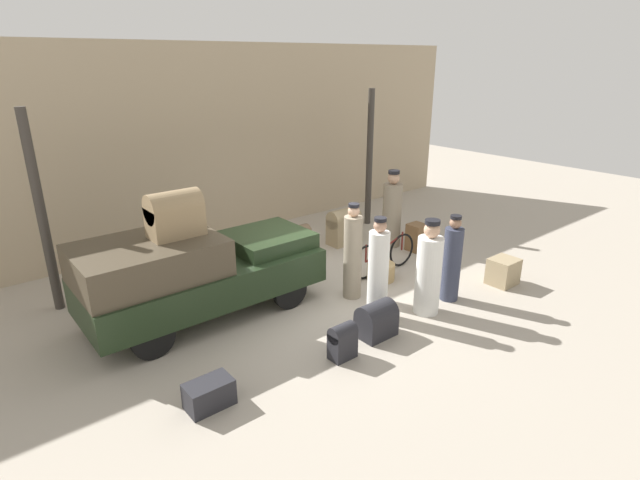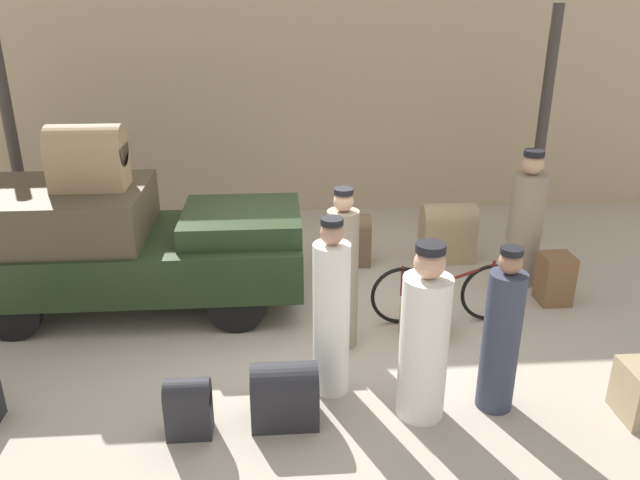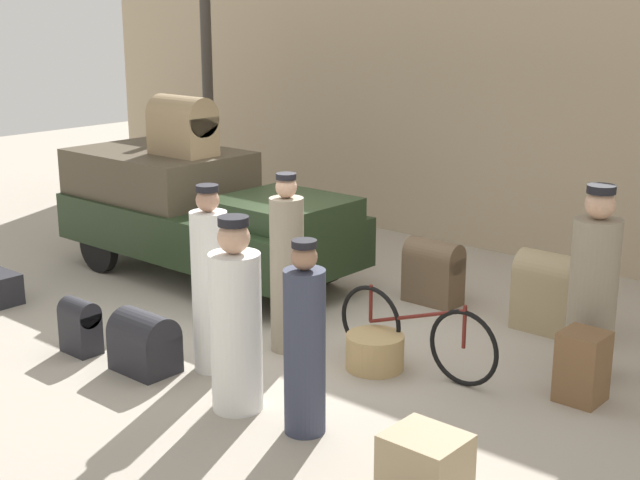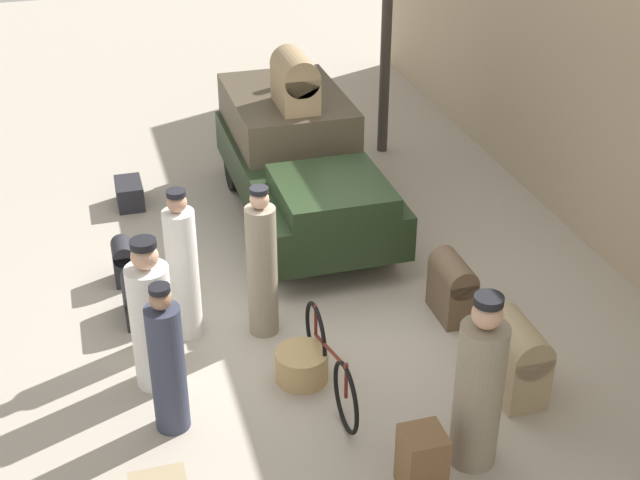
{
  "view_description": "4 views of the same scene",
  "coord_description": "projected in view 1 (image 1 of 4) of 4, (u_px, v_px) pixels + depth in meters",
  "views": [
    {
      "loc": [
        -5.34,
        -6.58,
        4.17
      ],
      "look_at": [
        0.2,
        0.2,
        0.95
      ],
      "focal_mm": 28.0,
      "sensor_mm": 36.0,
      "label": 1
    },
    {
      "loc": [
        -0.29,
        -6.42,
        3.62
      ],
      "look_at": [
        0.2,
        0.2,
        0.95
      ],
      "focal_mm": 35.0,
      "sensor_mm": 36.0,
      "label": 2
    },
    {
      "loc": [
        6.06,
        -6.57,
        3.35
      ],
      "look_at": [
        0.2,
        0.2,
        0.95
      ],
      "focal_mm": 50.0,
      "sensor_mm": 36.0,
      "label": 3
    },
    {
      "loc": [
        8.43,
        -2.16,
        5.84
      ],
      "look_at": [
        0.2,
        0.2,
        0.95
      ],
      "focal_mm": 50.0,
      "sensor_mm": 36.0,
      "label": 4
    }
  ],
  "objects": [
    {
      "name": "trunk_umber_medium",
      "position": [
        344.0,
        226.0,
        11.73
      ],
      "size": [
        0.75,
        0.43,
        0.84
      ],
      "color": "#9E8966",
      "rests_on": "ground"
    },
    {
      "name": "porter_lifting_near_truck",
      "position": [
        353.0,
        255.0,
        8.97
      ],
      "size": [
        0.33,
        0.33,
        1.78
      ],
      "color": "gray",
      "rests_on": "ground"
    },
    {
      "name": "trunk_large_brown",
      "position": [
        416.0,
        237.0,
        11.35
      ],
      "size": [
        0.37,
        0.37,
        0.63
      ],
      "color": "brown",
      "rests_on": "ground"
    },
    {
      "name": "wicker_basket",
      "position": [
        381.0,
        271.0,
        9.9
      ],
      "size": [
        0.55,
        0.55,
        0.33
      ],
      "color": "tan",
      "rests_on": "ground"
    },
    {
      "name": "trunk_wicker_pale",
      "position": [
        296.0,
        242.0,
        10.84
      ],
      "size": [
        0.64,
        0.35,
        0.74
      ],
      "color": "brown",
      "rests_on": "ground"
    },
    {
      "name": "trunk_barrel_dark",
      "position": [
        376.0,
        320.0,
        7.86
      ],
      "size": [
        0.6,
        0.43,
        0.57
      ],
      "color": "#232328",
      "rests_on": "ground"
    },
    {
      "name": "station_building_facade",
      "position": [
        208.0,
        145.0,
        11.58
      ],
      "size": [
        16.0,
        0.15,
        4.5
      ],
      "color": "tan",
      "rests_on": "ground"
    },
    {
      "name": "suitcase_tan_flat",
      "position": [
        209.0,
        394.0,
        6.28
      ],
      "size": [
        0.59,
        0.36,
        0.35
      ],
      "color": "#232328",
      "rests_on": "ground"
    },
    {
      "name": "bicycle",
      "position": [
        384.0,
        255.0,
        10.16
      ],
      "size": [
        1.76,
        0.04,
        0.76
      ],
      "color": "black",
      "rests_on": "ground"
    },
    {
      "name": "canopy_pillar_left",
      "position": [
        41.0,
        214.0,
        8.23
      ],
      "size": [
        0.16,
        0.16,
        3.46
      ],
      "color": "#38332D",
      "rests_on": "ground"
    },
    {
      "name": "suitcase_black_upright",
      "position": [
        343.0,
        340.0,
        7.26
      ],
      "size": [
        0.39,
        0.26,
        0.55
      ],
      "color": "#232328",
      "rests_on": "ground"
    },
    {
      "name": "porter_standing_middle",
      "position": [
        392.0,
        212.0,
        11.48
      ],
      "size": [
        0.43,
        0.43,
        1.79
      ],
      "color": "gray",
      "rests_on": "ground"
    },
    {
      "name": "trunk_on_truck_roof",
      "position": [
        175.0,
        214.0,
        7.76
      ],
      "size": [
        0.82,
        0.48,
        0.73
      ],
      "color": "#937A56",
      "rests_on": "truck"
    },
    {
      "name": "truck",
      "position": [
        194.0,
        271.0,
        8.26
      ],
      "size": [
        3.97,
        1.68,
        1.51
      ],
      "color": "black",
      "rests_on": "ground"
    },
    {
      "name": "conductor_in_dark_uniform",
      "position": [
        452.0,
        262.0,
        8.91
      ],
      "size": [
        0.33,
        0.33,
        1.6
      ],
      "color": "#33384C",
      "rests_on": "ground"
    },
    {
      "name": "ground_plane",
      "position": [
        318.0,
        292.0,
        9.4
      ],
      "size": [
        30.0,
        30.0,
        0.0
      ],
      "primitive_type": "plane",
      "color": "#A89E8E"
    },
    {
      "name": "canopy_pillar_right",
      "position": [
        369.0,
        159.0,
        12.72
      ],
      "size": [
        0.16,
        0.16,
        3.46
      ],
      "color": "#38332D",
      "rests_on": "ground"
    },
    {
      "name": "suitcase_small_leather",
      "position": [
        503.0,
        271.0,
        9.67
      ],
      "size": [
        0.52,
        0.47,
        0.52
      ],
      "color": "#9E8966",
      "rests_on": "ground"
    },
    {
      "name": "porter_carrying_trunk",
      "position": [
        378.0,
        272.0,
        8.26
      ],
      "size": [
        0.35,
        0.35,
        1.77
      ],
      "color": "white",
      "rests_on": "ground"
    },
    {
      "name": "porter_with_bicycle",
      "position": [
        429.0,
        272.0,
        8.43
      ],
      "size": [
        0.43,
        0.43,
        1.68
      ],
      "color": "white",
      "rests_on": "ground"
    }
  ]
}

